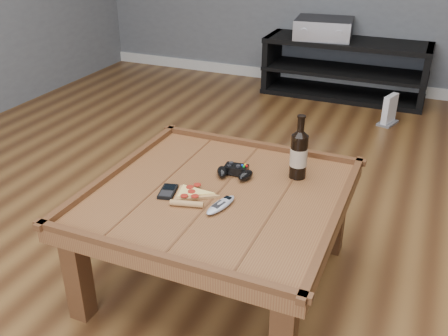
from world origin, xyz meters
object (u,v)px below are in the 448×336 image
at_px(coffee_table, 219,205).
at_px(beer_bottle, 299,153).
at_px(av_receiver, 324,28).
at_px(game_console, 389,111).
at_px(remote_control, 221,205).
at_px(media_console, 344,69).
at_px(game_controller, 235,172).
at_px(smartphone, 168,191).
at_px(pizza_slice, 191,195).

xyz_separation_m(coffee_table, beer_bottle, (0.26, 0.26, 0.17)).
relative_size(av_receiver, game_console, 2.20).
relative_size(remote_control, game_console, 0.75).
height_order(coffee_table, media_console, media_console).
relative_size(coffee_table, game_controller, 5.78).
distance_m(coffee_table, smartphone, 0.22).
bearing_deg(smartphone, coffee_table, 11.29).
bearing_deg(game_console, av_receiver, 160.09).
bearing_deg(game_console, media_console, 149.08).
height_order(smartphone, av_receiver, av_receiver).
xyz_separation_m(av_receiver, game_console, (0.68, -0.53, -0.48)).
height_order(media_console, game_console, media_console).
distance_m(media_console, pizza_slice, 2.84).
xyz_separation_m(remote_control, av_receiver, (-0.27, 2.85, 0.12)).
height_order(coffee_table, remote_control, same).
relative_size(media_console, remote_control, 7.94).
relative_size(smartphone, remote_control, 0.70).
height_order(coffee_table, beer_bottle, beer_bottle).
bearing_deg(beer_bottle, smartphone, -142.29).
distance_m(coffee_table, beer_bottle, 0.40).
bearing_deg(pizza_slice, game_console, 62.38).
distance_m(smartphone, game_console, 2.42).
height_order(beer_bottle, av_receiver, beer_bottle).
relative_size(coffee_table, pizza_slice, 3.91).
height_order(coffee_table, smartphone, coffee_table).
xyz_separation_m(beer_bottle, remote_control, (-0.20, -0.36, -0.10)).
height_order(game_controller, remote_control, game_controller).
relative_size(coffee_table, game_console, 4.39).
bearing_deg(pizza_slice, beer_bottle, 29.91).
relative_size(beer_bottle, smartphone, 2.29).
bearing_deg(game_console, beer_bottle, -78.12).
bearing_deg(smartphone, media_console, 72.76).
height_order(pizza_slice, smartphone, pizza_slice).
distance_m(coffee_table, media_console, 2.75).
relative_size(media_console, game_console, 5.97).
bearing_deg(coffee_table, pizza_slice, -139.15).
height_order(game_controller, pizza_slice, game_controller).
xyz_separation_m(game_controller, pizza_slice, (-0.10, -0.23, -0.01)).
relative_size(media_console, game_controller, 7.85).
height_order(pizza_slice, remote_control, same).
xyz_separation_m(media_console, game_controller, (0.01, -2.59, 0.23)).
bearing_deg(game_controller, media_console, 85.07).
height_order(game_controller, game_console, game_controller).
height_order(coffee_table, pizza_slice, same).
xyz_separation_m(pizza_slice, smartphone, (-0.10, -0.01, -0.00)).
height_order(beer_bottle, pizza_slice, beer_bottle).
distance_m(coffee_table, remote_control, 0.14).
distance_m(coffee_table, pizza_slice, 0.13).
distance_m(media_console, game_controller, 2.60).
distance_m(coffee_table, game_console, 2.28).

